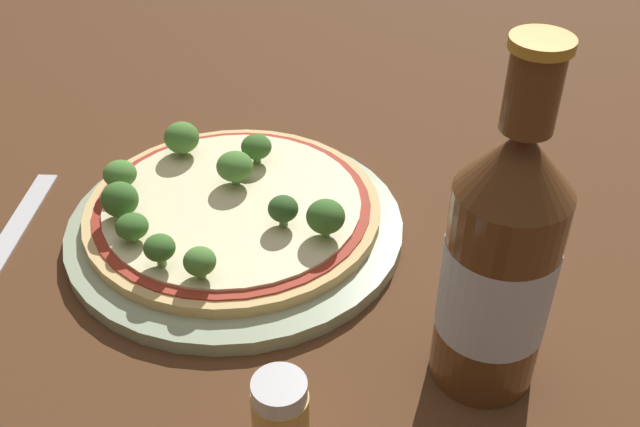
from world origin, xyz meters
The scene contains 16 objects.
ground_plane centered at (0.00, 0.00, 0.00)m, with size 3.00×3.00×0.00m, color #4C2D19.
plate centered at (-0.01, -0.03, 0.01)m, with size 0.28×0.28×0.01m.
pizza centered at (-0.01, -0.02, 0.02)m, with size 0.24×0.24×0.01m.
broccoli_floret_0 centered at (-0.02, -0.11, 0.04)m, with size 0.02×0.02×0.02m.
broccoli_floret_1 centered at (-0.01, 0.01, 0.04)m, with size 0.03×0.03×0.03m.
broccoli_floret_2 centered at (-0.05, -0.10, 0.04)m, with size 0.02×0.02×0.03m.
broccoli_floret_3 centered at (-0.10, 0.00, 0.04)m, with size 0.03×0.03×0.03m.
broccoli_floret_4 centered at (-0.06, 0.06, 0.04)m, with size 0.03×0.03×0.03m.
broccoli_floret_5 centered at (-0.08, -0.07, 0.04)m, with size 0.03×0.03×0.02m.
broccoli_floret_6 centered at (-0.09, -0.04, 0.04)m, with size 0.03×0.03×0.03m.
broccoli_floret_7 centered at (0.07, -0.06, 0.04)m, with size 0.03×0.03×0.03m.
broccoli_floret_8 centered at (0.01, 0.04, 0.04)m, with size 0.03×0.03×0.03m.
broccoli_floret_9 centered at (0.04, -0.05, 0.04)m, with size 0.02×0.02×0.03m.
beer_bottle centered at (0.18, -0.17, 0.09)m, with size 0.07×0.07×0.24m.
pepper_shaker centered at (0.04, -0.24, 0.03)m, with size 0.03×0.03×0.06m.
fork centered at (-0.19, -0.04, 0.00)m, with size 0.03×0.20×0.00m.
Camera 1 is at (0.07, -0.51, 0.39)m, focal length 42.00 mm.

